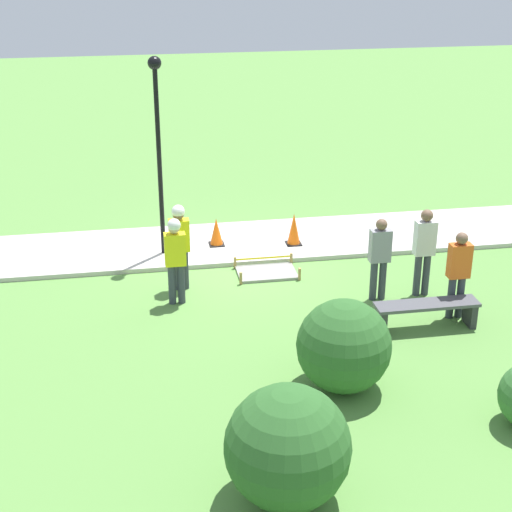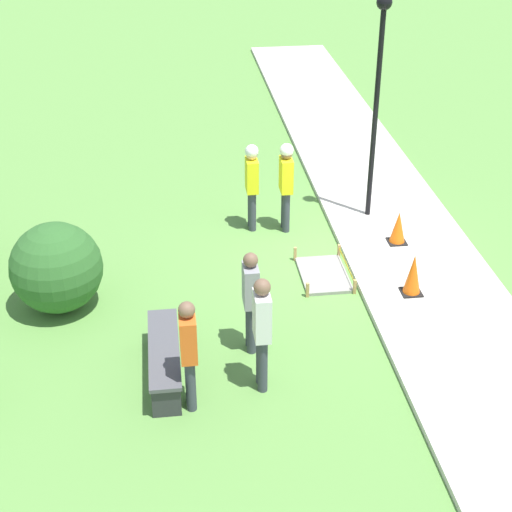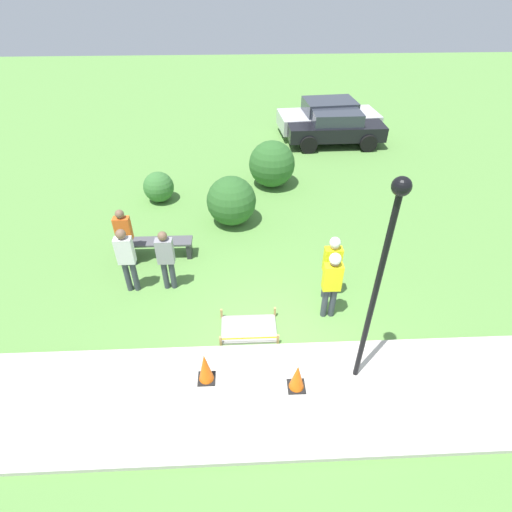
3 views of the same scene
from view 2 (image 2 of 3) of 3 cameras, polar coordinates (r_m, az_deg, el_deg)
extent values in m
plane|color=#5B8E42|center=(14.40, 6.46, -0.21)|extent=(60.00, 60.00, 0.00)
cube|color=#BCB7AD|center=(14.70, 11.12, 0.26)|extent=(28.00, 2.45, 0.10)
cube|color=gray|center=(13.83, 4.94, -1.37)|extent=(1.23, 0.81, 0.06)
cube|color=tan|center=(13.36, 7.19, -2.23)|extent=(0.05, 0.05, 0.27)
cube|color=tan|center=(14.37, 6.05, 0.36)|extent=(0.05, 0.05, 0.27)
cube|color=tan|center=(13.19, 3.77, -2.49)|extent=(0.05, 0.05, 0.27)
cube|color=tan|center=(14.22, 2.86, 0.15)|extent=(0.05, 0.05, 0.27)
cube|color=yellow|center=(13.83, 6.61, -0.65)|extent=(1.23, 0.00, 0.04)
cube|color=black|center=(13.41, 11.21, -2.59)|extent=(0.34, 0.34, 0.02)
cone|color=orange|center=(13.22, 11.36, -1.26)|extent=(0.29, 0.29, 0.70)
cube|color=black|center=(14.89, 10.20, 1.04)|extent=(0.34, 0.34, 0.02)
cone|color=orange|center=(14.74, 10.30, 2.11)|extent=(0.29, 0.29, 0.60)
cube|color=#2D2D33|center=(10.82, -6.53, -10.45)|extent=(0.12, 0.40, 0.45)
cube|color=#2D2D33|center=(12.17, -6.76, -5.26)|extent=(0.12, 0.40, 0.45)
cube|color=#4C4C51|center=(11.33, -6.73, -6.68)|extent=(1.90, 0.44, 0.06)
cylinder|color=#383D47|center=(15.10, -0.26, 3.25)|extent=(0.14, 0.14, 0.81)
cylinder|color=#383D47|center=(15.26, -0.34, 3.56)|extent=(0.14, 0.14, 0.81)
cube|color=yellow|center=(14.87, -0.31, 5.89)|extent=(0.40, 0.22, 0.64)
sphere|color=tan|center=(14.70, -0.31, 7.42)|extent=(0.22, 0.22, 0.22)
sphere|color=white|center=(14.68, -0.31, 7.63)|extent=(0.25, 0.25, 0.25)
cylinder|color=#383D47|center=(15.07, 2.21, 3.20)|extent=(0.14, 0.14, 0.83)
cylinder|color=#383D47|center=(15.22, 2.10, 3.51)|extent=(0.14, 0.14, 0.83)
cube|color=yellow|center=(14.83, 2.21, 5.91)|extent=(0.40, 0.22, 0.65)
sphere|color=brown|center=(14.65, 2.24, 7.48)|extent=(0.22, 0.22, 0.22)
sphere|color=white|center=(14.63, 2.25, 7.70)|extent=(0.26, 0.26, 0.26)
cylinder|color=#383D47|center=(10.75, -4.76, -9.37)|extent=(0.14, 0.14, 0.82)
cylinder|color=#383D47|center=(10.89, -4.82, -8.77)|extent=(0.14, 0.14, 0.82)
cube|color=#E55B1E|center=(10.37, -4.96, -5.92)|extent=(0.40, 0.22, 0.65)
sphere|color=brown|center=(10.12, -5.07, -3.92)|extent=(0.22, 0.22, 0.22)
cylinder|color=#383D47|center=(11.01, 0.49, -7.97)|extent=(0.14, 0.14, 0.87)
cylinder|color=#383D47|center=(11.16, 0.36, -7.41)|extent=(0.14, 0.14, 0.87)
cube|color=silver|center=(10.63, 0.44, -4.38)|extent=(0.40, 0.22, 0.69)
sphere|color=brown|center=(10.37, 0.45, -2.28)|extent=(0.23, 0.23, 0.23)
cylinder|color=#383D47|center=(11.75, -0.32, -5.38)|extent=(0.14, 0.14, 0.81)
cylinder|color=#383D47|center=(11.89, -0.43, -4.89)|extent=(0.14, 0.14, 0.81)
cube|color=gray|center=(11.42, -0.39, -2.16)|extent=(0.40, 0.22, 0.64)
sphere|color=brown|center=(11.19, -0.40, -0.29)|extent=(0.22, 0.22, 0.22)
cylinder|color=black|center=(15.04, 8.66, 9.89)|extent=(0.10, 0.10, 4.02)
sphere|color=black|center=(14.46, 9.32, 17.75)|extent=(0.28, 0.28, 0.28)
sphere|color=#2D6028|center=(13.00, -14.32, -0.83)|extent=(1.49, 1.49, 1.49)
camera|label=1|loc=(18.70, -51.10, 18.60)|focal=55.00mm
camera|label=3|loc=(14.36, 33.30, 23.91)|focal=28.00mm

